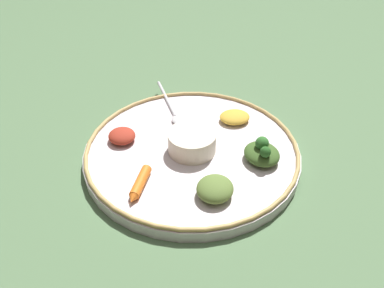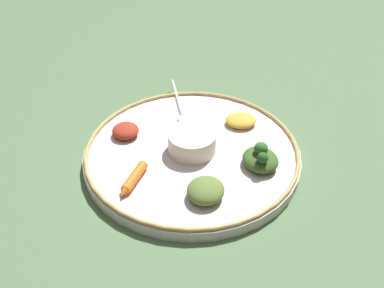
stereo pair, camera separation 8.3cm
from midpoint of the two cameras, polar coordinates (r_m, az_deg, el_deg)
ground_plane at (r=0.85m, az=2.78°, el=-2.03°), size 2.40×2.40×0.00m
platter at (r=0.85m, az=2.81°, el=-1.48°), size 0.41×0.41×0.02m
platter_rim at (r=0.84m, az=2.83°, el=-0.76°), size 0.41×0.41×0.01m
center_bowl at (r=0.83m, az=2.87°, el=0.25°), size 0.09×0.09×0.04m
spoon at (r=0.95m, az=0.97°, el=4.59°), size 0.14×0.14×0.01m
greens_pile at (r=0.81m, az=11.77°, el=-1.95°), size 0.09×0.09×0.05m
carrot_near_spoon at (r=0.77m, az=-4.57°, el=-4.70°), size 0.04×0.09×0.02m
mound_beet at (r=0.87m, az=-5.92°, el=1.62°), size 0.05×0.05×0.02m
mound_lentil_yellow at (r=0.91m, az=8.93°, el=2.93°), size 0.08×0.08×0.02m
mound_collards at (r=0.74m, az=5.02°, el=-6.14°), size 0.07×0.08×0.03m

